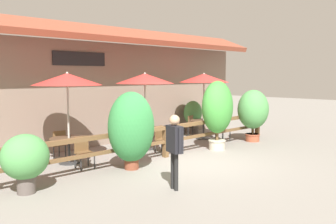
# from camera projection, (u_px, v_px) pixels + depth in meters

# --- Properties ---
(ground_plane) EXTENTS (60.00, 60.00, 0.00)m
(ground_plane) POSITION_uv_depth(u_px,v_px,m) (192.00, 163.00, 10.54)
(ground_plane) COLOR gray
(building_facade) EXTENTS (14.28, 1.49, 4.23)m
(building_facade) POSITION_uv_depth(u_px,v_px,m) (105.00, 84.00, 13.21)
(building_facade) COLOR gray
(building_facade) RESTS_ON ground
(patio_railing) EXTENTS (10.40, 0.14, 0.95)m
(patio_railing) POSITION_uv_depth(u_px,v_px,m) (166.00, 134.00, 11.21)
(patio_railing) COLOR brown
(patio_railing) RESTS_ON ground
(patio_umbrella_near) EXTENTS (1.92, 1.92, 2.55)m
(patio_umbrella_near) POSITION_uv_depth(u_px,v_px,m) (67.00, 79.00, 10.26)
(patio_umbrella_near) COLOR #B7B2A8
(patio_umbrella_near) RESTS_ON ground
(dining_table_near) EXTENTS (1.06, 1.06, 0.72)m
(dining_table_near) POSITION_uv_depth(u_px,v_px,m) (69.00, 143.00, 10.44)
(dining_table_near) COLOR #4C3826
(dining_table_near) RESTS_ON ground
(chair_near_streetside) EXTENTS (0.47, 0.47, 0.84)m
(chair_near_streetside) POSITION_uv_depth(u_px,v_px,m) (83.00, 151.00, 9.89)
(chair_near_streetside) COLOR brown
(chair_near_streetside) RESTS_ON ground
(chair_near_wallside) EXTENTS (0.42, 0.42, 0.84)m
(chair_near_wallside) POSITION_uv_depth(u_px,v_px,m) (57.00, 143.00, 11.03)
(chair_near_wallside) COLOR brown
(chair_near_wallside) RESTS_ON ground
(patio_umbrella_middle) EXTENTS (1.92, 1.92, 2.55)m
(patio_umbrella_middle) POSITION_uv_depth(u_px,v_px,m) (145.00, 79.00, 12.27)
(patio_umbrella_middle) COLOR #B7B2A8
(patio_umbrella_middle) RESTS_ON ground
(dining_table_middle) EXTENTS (1.06, 1.06, 0.72)m
(dining_table_middle) POSITION_uv_depth(u_px,v_px,m) (145.00, 132.00, 12.45)
(dining_table_middle) COLOR #4C3826
(dining_table_middle) RESTS_ON ground
(chair_middle_streetside) EXTENTS (0.51, 0.51, 0.84)m
(chair_middle_streetside) POSITION_uv_depth(u_px,v_px,m) (162.00, 138.00, 11.93)
(chair_middle_streetside) COLOR brown
(chair_middle_streetside) RESTS_ON ground
(chair_middle_wallside) EXTENTS (0.48, 0.48, 0.84)m
(chair_middle_wallside) POSITION_uv_depth(u_px,v_px,m) (132.00, 133.00, 13.04)
(chair_middle_wallside) COLOR brown
(chair_middle_wallside) RESTS_ON ground
(patio_umbrella_far) EXTENTS (1.92, 1.92, 2.55)m
(patio_umbrella_far) POSITION_uv_depth(u_px,v_px,m) (204.00, 78.00, 14.34)
(patio_umbrella_far) COLOR #B7B2A8
(patio_umbrella_far) RESTS_ON ground
(dining_table_far) EXTENTS (1.06, 1.06, 0.72)m
(dining_table_far) POSITION_uv_depth(u_px,v_px,m) (204.00, 124.00, 14.51)
(dining_table_far) COLOR #4C3826
(dining_table_far) RESTS_ON ground
(chair_far_streetside) EXTENTS (0.49, 0.49, 0.84)m
(chair_far_streetside) POSITION_uv_depth(u_px,v_px,m) (222.00, 129.00, 14.00)
(chair_far_streetside) COLOR brown
(chair_far_streetside) RESTS_ON ground
(chair_far_wallside) EXTENTS (0.51, 0.51, 0.84)m
(chair_far_wallside) POSITION_uv_depth(u_px,v_px,m) (188.00, 125.00, 15.09)
(chair_far_wallside) COLOR brown
(chair_far_wallside) RESTS_ON ground
(potted_plant_broad_leaf) EXTENTS (1.26, 1.14, 2.04)m
(potted_plant_broad_leaf) POSITION_uv_depth(u_px,v_px,m) (131.00, 128.00, 9.74)
(potted_plant_broad_leaf) COLOR brown
(potted_plant_broad_leaf) RESTS_ON ground
(potted_plant_entrance_palm) EXTENTS (1.23, 1.11, 1.92)m
(potted_plant_entrance_palm) POSITION_uv_depth(u_px,v_px,m) (253.00, 110.00, 13.87)
(potted_plant_entrance_palm) COLOR #9E4C33
(potted_plant_entrance_palm) RESTS_ON ground
(potted_plant_corner_fern) EXTENTS (1.09, 0.98, 2.28)m
(potted_plant_corner_fern) POSITION_uv_depth(u_px,v_px,m) (217.00, 109.00, 12.29)
(potted_plant_corner_fern) COLOR #B7AD99
(potted_plant_corner_fern) RESTS_ON ground
(potted_plant_small_flowering) EXTENTS (1.00, 0.90, 1.26)m
(potted_plant_small_flowering) POSITION_uv_depth(u_px,v_px,m) (25.00, 159.00, 7.76)
(potted_plant_small_flowering) COLOR #564C47
(potted_plant_small_flowering) RESTS_ON ground
(potted_plant_tall_tropical) EXTENTS (0.83, 0.75, 1.38)m
(potted_plant_tall_tropical) POSITION_uv_depth(u_px,v_px,m) (193.00, 114.00, 15.84)
(potted_plant_tall_tropical) COLOR #564C47
(potted_plant_tall_tropical) RESTS_ON ground
(pedestrian) EXTENTS (0.33, 0.55, 1.63)m
(pedestrian) POSITION_uv_depth(u_px,v_px,m) (175.00, 142.00, 7.99)
(pedestrian) COLOR black
(pedestrian) RESTS_ON ground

